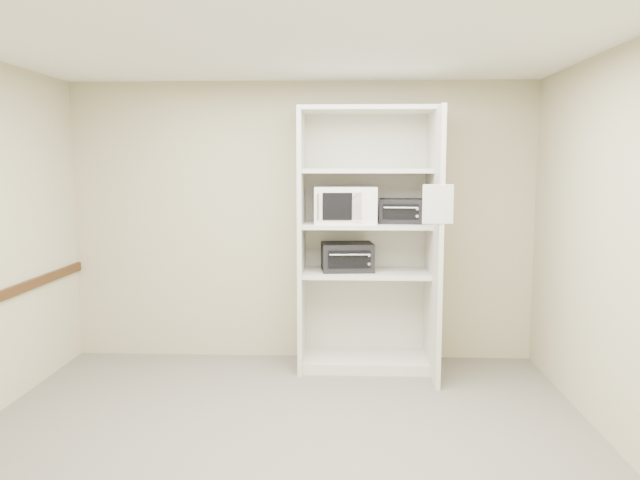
{
  "coord_description": "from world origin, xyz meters",
  "views": [
    {
      "loc": [
        0.42,
        -4.05,
        1.9
      ],
      "look_at": [
        0.2,
        1.4,
        1.24
      ],
      "focal_mm": 35.0,
      "sensor_mm": 36.0,
      "label": 1
    }
  ],
  "objects_px": {
    "toaster_oven_upper": "(401,211)",
    "toaster_oven_lower": "(347,257)",
    "shelving_unit": "(371,248)",
    "microwave": "(345,205)"
  },
  "relations": [
    {
      "from": "shelving_unit",
      "to": "toaster_oven_lower",
      "type": "distance_m",
      "value": 0.23
    },
    {
      "from": "toaster_oven_lower",
      "to": "toaster_oven_upper",
      "type": "bearing_deg",
      "value": -6.26
    },
    {
      "from": "shelving_unit",
      "to": "microwave",
      "type": "xyz_separation_m",
      "value": [
        -0.24,
        -0.03,
        0.41
      ]
    },
    {
      "from": "toaster_oven_upper",
      "to": "toaster_oven_lower",
      "type": "bearing_deg",
      "value": -174.79
    },
    {
      "from": "shelving_unit",
      "to": "microwave",
      "type": "height_order",
      "value": "shelving_unit"
    },
    {
      "from": "toaster_oven_upper",
      "to": "toaster_oven_lower",
      "type": "height_order",
      "value": "toaster_oven_upper"
    },
    {
      "from": "toaster_oven_upper",
      "to": "shelving_unit",
      "type": "bearing_deg",
      "value": -174.94
    },
    {
      "from": "microwave",
      "to": "toaster_oven_lower",
      "type": "xyz_separation_m",
      "value": [
        0.02,
        0.03,
        -0.49
      ]
    },
    {
      "from": "microwave",
      "to": "toaster_oven_upper",
      "type": "height_order",
      "value": "microwave"
    },
    {
      "from": "toaster_oven_upper",
      "to": "microwave",
      "type": "bearing_deg",
      "value": -171.15
    }
  ]
}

